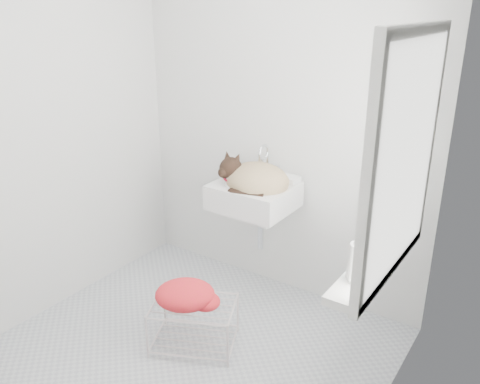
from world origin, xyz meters
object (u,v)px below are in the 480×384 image
Objects in this scene: sink at (254,184)px; cat at (254,179)px; wire_rack at (194,324)px; bottle_c at (385,248)px; bottle_a at (356,281)px; bottle_b at (374,260)px.

sink is 0.05m from cat.
sink is at bearing 90.48° from wire_rack.
cat is 3.06× the size of bottle_c.
wire_rack is at bearing 173.65° from bottle_a.
sink is at bearing 158.19° from bottle_c.
bottle_b is 0.15m from bottle_c.
bottle_b is at bearing -28.80° from sink.
wire_rack is 1.24m from bottle_a.
sink reaches higher than wire_rack.
bottle_b is at bearing 90.00° from bottle_a.
bottle_a is at bearing -37.03° from cat.
cat is at bearing 151.68° from bottle_b.
bottle_b reaches higher than bottle_c.
cat reaches higher than wire_rack.
cat reaches higher than bottle_c.
bottle_b is (1.02, -0.56, 0.00)m from sink.
bottle_c is (1.01, -0.39, -0.04)m from cat.
cat is at bearing 89.42° from wire_rack.
bottle_a is 0.22m from bottle_b.
bottle_a is (1.01, -0.77, -0.04)m from cat.
cat is at bearing -55.04° from sink.
wire_rack is at bearing -173.81° from bottle_b.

